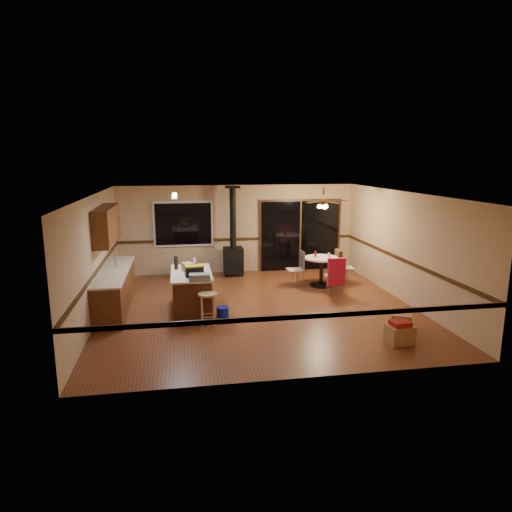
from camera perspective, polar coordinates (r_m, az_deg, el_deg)
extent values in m
plane|color=brown|center=(10.51, 0.28, -6.48)|extent=(7.00, 7.00, 0.00)
plane|color=silver|center=(10.00, 0.29, 7.80)|extent=(7.00, 7.00, 0.00)
plane|color=tan|center=(13.59, -2.28, 3.38)|extent=(7.00, 0.00, 7.00)
plane|color=tan|center=(6.86, 5.38, -5.27)|extent=(7.00, 0.00, 7.00)
plane|color=tan|center=(10.18, -19.50, -0.21)|extent=(0.00, 7.00, 7.00)
plane|color=tan|center=(11.31, 18.03, 1.05)|extent=(0.00, 7.00, 7.00)
cube|color=black|center=(13.40, -9.07, 3.98)|extent=(1.72, 0.10, 1.32)
cube|color=black|center=(13.95, 5.53, 2.52)|extent=(2.52, 0.10, 2.10)
cube|color=#5A2F17|center=(10.82, -17.18, -4.11)|extent=(0.60, 3.00, 0.86)
cube|color=beige|center=(10.71, -17.33, -1.79)|extent=(0.64, 3.04, 0.04)
cube|color=#5A2F17|center=(10.74, -18.19, 3.73)|extent=(0.35, 2.00, 0.80)
cube|color=#462211|center=(10.24, -8.04, -4.58)|extent=(0.80, 1.60, 0.86)
cube|color=beige|center=(10.13, -8.11, -2.14)|extent=(0.88, 1.68, 0.04)
cube|color=black|center=(13.28, -2.85, -0.54)|extent=(0.55, 0.50, 0.75)
cylinder|color=black|center=(13.06, -2.91, 4.87)|extent=(0.18, 0.18, 1.77)
cylinder|color=brown|center=(12.01, 8.43, 6.70)|extent=(0.24, 0.24, 0.10)
cylinder|color=brown|center=(11.99, 8.47, 7.98)|extent=(0.05, 0.05, 0.16)
sphere|color=#FFD88C|center=(12.02, 8.41, 6.13)|extent=(0.16, 0.16, 0.16)
cube|color=white|center=(10.15, -10.15, 7.45)|extent=(0.10, 1.20, 0.04)
cube|color=slate|center=(9.41, -7.03, -2.64)|extent=(0.45, 0.27, 0.13)
cube|color=black|center=(9.73, -7.73, -1.95)|extent=(0.41, 0.26, 0.21)
cube|color=gold|center=(9.70, -7.75, -1.26)|extent=(0.41, 0.26, 0.03)
cube|color=olive|center=(10.20, -8.53, -1.39)|extent=(0.29, 0.34, 0.19)
cylinder|color=black|center=(10.41, -9.96, -0.82)|extent=(0.11, 0.11, 0.31)
cylinder|color=#D84C8C|center=(10.26, -7.50, -1.23)|extent=(0.07, 0.07, 0.20)
cylinder|color=white|center=(10.72, -7.68, -0.74)|extent=(0.08, 0.08, 0.18)
cylinder|color=tan|center=(9.35, -6.04, -6.69)|extent=(0.48, 0.48, 0.69)
cylinder|color=#0C19A8|center=(9.92, -4.18, -6.99)|extent=(0.34, 0.34, 0.22)
cylinder|color=black|center=(12.41, 8.11, -3.61)|extent=(0.58, 0.58, 0.04)
cylinder|color=black|center=(12.32, 8.16, -1.95)|extent=(0.10, 0.10, 0.70)
cylinder|color=beige|center=(12.23, 8.21, -0.27)|extent=(0.94, 0.94, 0.04)
cylinder|color=#590C14|center=(12.26, 7.42, 0.26)|extent=(0.06, 0.06, 0.16)
cylinder|color=beige|center=(12.23, 9.10, 0.10)|extent=(0.07, 0.07, 0.13)
cube|color=#C2B290|center=(12.20, 4.90, -1.71)|extent=(0.42, 0.42, 0.03)
cube|color=slate|center=(12.21, 5.77, -0.52)|extent=(0.05, 0.40, 0.50)
cube|color=#C2B290|center=(11.69, 9.68, -2.45)|extent=(0.41, 0.41, 0.03)
cube|color=slate|center=(11.46, 10.02, -1.47)|extent=(0.40, 0.04, 0.50)
cube|color=red|center=(11.46, 10.03, -1.98)|extent=(0.44, 0.11, 0.70)
cube|color=#C2B290|center=(12.58, 11.14, -1.48)|extent=(0.43, 0.43, 0.03)
cube|color=slate|center=(12.47, 10.35, -0.39)|extent=(0.06, 0.40, 0.50)
cube|color=#372415|center=(12.49, 10.24, -0.84)|extent=(0.13, 0.45, 0.70)
cube|color=olive|center=(13.30, -9.13, -1.81)|extent=(0.54, 0.47, 0.39)
cube|color=olive|center=(8.92, 17.51, -9.33)|extent=(0.47, 0.41, 0.34)
cube|color=olive|center=(9.65, 17.72, -7.79)|extent=(0.50, 0.48, 0.32)
cube|color=maroon|center=(8.85, 17.60, -8.03)|extent=(0.35, 0.30, 0.09)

